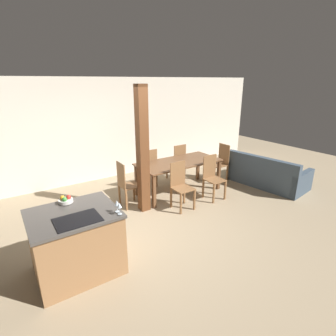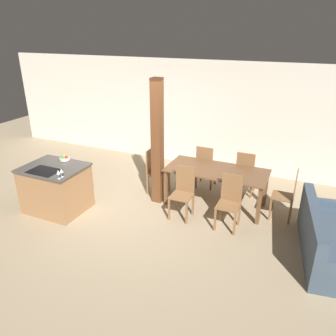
{
  "view_description": "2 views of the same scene",
  "coord_description": "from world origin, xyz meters",
  "px_view_note": "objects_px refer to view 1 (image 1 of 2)",
  "views": [
    {
      "loc": [
        -2.15,
        -3.92,
        2.62
      ],
      "look_at": [
        0.6,
        0.2,
        0.95
      ],
      "focal_mm": 28.0,
      "sensor_mm": 36.0,
      "label": 1
    },
    {
      "loc": [
        2.92,
        -5.0,
        3.38
      ],
      "look_at": [
        0.6,
        0.2,
        0.95
      ],
      "focal_mm": 35.0,
      "sensor_mm": 36.0,
      "label": 2
    }
  ],
  "objects_px": {
    "wine_glass_near": "(119,206)",
    "dining_chair_far_right": "(177,162)",
    "dining_table": "(179,165)",
    "dining_chair_foot_end": "(220,162)",
    "wine_glass_middle": "(117,203)",
    "timber_post": "(143,151)",
    "couch": "(266,175)",
    "dining_chair_near_right": "(212,176)",
    "dining_chair_far_left": "(148,168)",
    "dining_chair_near_left": "(181,185)",
    "kitchen_island": "(76,242)",
    "fruit_bowl": "(66,200)",
    "dining_chair_head_end": "(126,184)"
  },
  "relations": [
    {
      "from": "wine_glass_near",
      "to": "dining_chair_foot_end",
      "type": "height_order",
      "value": "wine_glass_near"
    },
    {
      "from": "dining_chair_near_right",
      "to": "dining_chair_foot_end",
      "type": "relative_size",
      "value": 1.0
    },
    {
      "from": "dining_chair_far_left",
      "to": "dining_chair_foot_end",
      "type": "xyz_separation_m",
      "value": [
        1.84,
        -0.69,
        0.0
      ]
    },
    {
      "from": "fruit_bowl",
      "to": "couch",
      "type": "distance_m",
      "value": 5.08
    },
    {
      "from": "kitchen_island",
      "to": "wine_glass_near",
      "type": "height_order",
      "value": "wine_glass_near"
    },
    {
      "from": "dining_chair_far_left",
      "to": "dining_chair_foot_end",
      "type": "relative_size",
      "value": 1.0
    },
    {
      "from": "wine_glass_near",
      "to": "couch",
      "type": "height_order",
      "value": "wine_glass_near"
    },
    {
      "from": "timber_post",
      "to": "dining_chair_head_end",
      "type": "bearing_deg",
      "value": 124.57
    },
    {
      "from": "kitchen_island",
      "to": "dining_chair_head_end",
      "type": "relative_size",
      "value": 1.15
    },
    {
      "from": "dining_chair_far_left",
      "to": "timber_post",
      "type": "relative_size",
      "value": 0.39
    },
    {
      "from": "dining_chair_near_right",
      "to": "dining_chair_foot_end",
      "type": "distance_m",
      "value": 1.16
    },
    {
      "from": "dining_chair_near_right",
      "to": "kitchen_island",
      "type": "bearing_deg",
      "value": -166.51
    },
    {
      "from": "dining_chair_near_right",
      "to": "dining_chair_far_left",
      "type": "distance_m",
      "value": 1.64
    },
    {
      "from": "dining_chair_near_left",
      "to": "couch",
      "type": "relative_size",
      "value": 0.5
    },
    {
      "from": "dining_chair_head_end",
      "to": "wine_glass_near",
      "type": "bearing_deg",
      "value": 153.15
    },
    {
      "from": "kitchen_island",
      "to": "wine_glass_middle",
      "type": "bearing_deg",
      "value": -32.76
    },
    {
      "from": "wine_glass_near",
      "to": "wine_glass_middle",
      "type": "relative_size",
      "value": 1.0
    },
    {
      "from": "wine_glass_middle",
      "to": "couch",
      "type": "bearing_deg",
      "value": 11.38
    },
    {
      "from": "dining_table",
      "to": "dining_chair_foot_end",
      "type": "xyz_separation_m",
      "value": [
        1.38,
        0.0,
        -0.16
      ]
    },
    {
      "from": "fruit_bowl",
      "to": "dining_chair_far_left",
      "type": "relative_size",
      "value": 0.2
    },
    {
      "from": "fruit_bowl",
      "to": "dining_chair_far_right",
      "type": "relative_size",
      "value": 0.2
    },
    {
      "from": "wine_glass_middle",
      "to": "dining_chair_near_right",
      "type": "distance_m",
      "value": 3.05
    },
    {
      "from": "timber_post",
      "to": "wine_glass_near",
      "type": "bearing_deg",
      "value": -127.61
    },
    {
      "from": "dining_chair_far_left",
      "to": "timber_post",
      "type": "height_order",
      "value": "timber_post"
    },
    {
      "from": "wine_glass_near",
      "to": "dining_chair_far_right",
      "type": "height_order",
      "value": "wine_glass_near"
    },
    {
      "from": "wine_glass_near",
      "to": "wine_glass_middle",
      "type": "bearing_deg",
      "value": 90.0
    },
    {
      "from": "wine_glass_near",
      "to": "dining_chair_far_right",
      "type": "xyz_separation_m",
      "value": [
        2.79,
        2.57,
        -0.54
      ]
    },
    {
      "from": "wine_glass_near",
      "to": "couch",
      "type": "xyz_separation_m",
      "value": [
        4.52,
        0.99,
        -0.79
      ]
    },
    {
      "from": "dining_chair_near_left",
      "to": "dining_chair_far_left",
      "type": "relative_size",
      "value": 1.0
    },
    {
      "from": "dining_chair_foot_end",
      "to": "timber_post",
      "type": "bearing_deg",
      "value": -82.35
    },
    {
      "from": "dining_table",
      "to": "wine_glass_middle",
      "type": "bearing_deg",
      "value": -142.37
    },
    {
      "from": "dining_chair_head_end",
      "to": "couch",
      "type": "relative_size",
      "value": 0.5
    },
    {
      "from": "dining_chair_far_left",
      "to": "fruit_bowl",
      "type": "bearing_deg",
      "value": 37.19
    },
    {
      "from": "fruit_bowl",
      "to": "wine_glass_near",
      "type": "bearing_deg",
      "value": -55.95
    },
    {
      "from": "dining_chair_near_right",
      "to": "timber_post",
      "type": "height_order",
      "value": "timber_post"
    },
    {
      "from": "wine_glass_near",
      "to": "dining_chair_far_left",
      "type": "distance_m",
      "value": 3.23
    },
    {
      "from": "dining_table",
      "to": "dining_chair_near_left",
      "type": "distance_m",
      "value": 0.84
    },
    {
      "from": "timber_post",
      "to": "wine_glass_middle",
      "type": "bearing_deg",
      "value": -129.1
    },
    {
      "from": "wine_glass_near",
      "to": "couch",
      "type": "bearing_deg",
      "value": 12.36
    },
    {
      "from": "wine_glass_middle",
      "to": "dining_table",
      "type": "xyz_separation_m",
      "value": [
        2.34,
        1.8,
        -0.38
      ]
    },
    {
      "from": "dining_chair_far_left",
      "to": "dining_chair_head_end",
      "type": "relative_size",
      "value": 1.0
    },
    {
      "from": "dining_chair_near_left",
      "to": "kitchen_island",
      "type": "bearing_deg",
      "value": -161.71
    },
    {
      "from": "fruit_bowl",
      "to": "dining_chair_foot_end",
      "type": "bearing_deg",
      "value": 14.96
    },
    {
      "from": "fruit_bowl",
      "to": "dining_chair_near_left",
      "type": "relative_size",
      "value": 0.2
    },
    {
      "from": "dining_chair_head_end",
      "to": "dining_table",
      "type": "bearing_deg",
      "value": -90.0
    },
    {
      "from": "dining_chair_far_right",
      "to": "dining_chair_head_end",
      "type": "relative_size",
      "value": 1.0
    },
    {
      "from": "fruit_bowl",
      "to": "couch",
      "type": "relative_size",
      "value": 0.1
    },
    {
      "from": "kitchen_island",
      "to": "dining_chair_far_left",
      "type": "xyz_separation_m",
      "value": [
        2.39,
        2.16,
        0.05
      ]
    },
    {
      "from": "dining_table",
      "to": "dining_chair_head_end",
      "type": "height_order",
      "value": "dining_chair_head_end"
    },
    {
      "from": "dining_chair_head_end",
      "to": "dining_chair_foot_end",
      "type": "bearing_deg",
      "value": -90.0
    }
  ]
}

